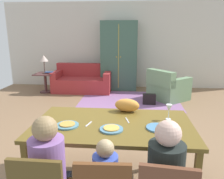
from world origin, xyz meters
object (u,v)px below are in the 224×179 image
Objects in this scene: plate_near_man at (67,125)px; book_lower at (49,73)px; dining_table at (113,129)px; table_lamp at (44,59)px; armoire at (119,56)px; wine_glass at (169,109)px; cat at (127,105)px; person_man at (50,178)px; armchair at (167,88)px; book_upper at (49,72)px; handbag at (149,99)px; plate_near_woman at (158,128)px; plate_near_child at (111,129)px; side_table at (45,80)px; couch at (83,81)px.

book_lower is (-1.74, 4.12, -0.18)m from plate_near_man.
table_lamp is at bearing 120.66° from dining_table.
dining_table is 4.65m from armoire.
armoire reaches higher than wine_glass.
cat is 0.15× the size of armoire.
armoire is 9.55× the size of book_lower.
person_man is 4.59m from armchair.
book_upper is (-1.73, 4.67, 0.11)m from person_man.
armchair is at bearing 81.41° from wine_glass.
person_man is at bearing -106.76° from handbag.
plate_near_woman is 0.23× the size of person_man.
plate_near_man is 4.45m from book_upper.
wine_glass is 3.03m from handbag.
armchair reaches higher than book_upper.
cat is 4.32m from book_lower.
armchair is at bearing -37.76° from armoire.
plate_near_woman reaches higher than dining_table.
plate_near_child is (-0.00, -0.18, 0.08)m from dining_table.
plate_near_man is at bearing -114.14° from armchair.
side_table is 0.63m from table_lamp.
plate_near_child is at bearing -87.56° from armoire.
dining_table is 1.62× the size of person_man.
person_man is at bearing -69.69° from book_lower.
wine_glass is (0.15, 0.28, 0.12)m from plate_near_woman.
armchair is 5.48× the size of book_lower.
armchair is 2.08× the size of side_table.
book_lower is at bearing 127.01° from wine_glass.
cat is 3.36m from armchair.
plate_near_man reaches higher than handbag.
handbag is at bearing 70.44° from plate_near_man.
wine_glass is at bearing -90.08° from handbag.
armoire is 2.17m from book_upper.
plate_near_man and plate_near_woman have the same top height.
table_lamp is at bearing 133.74° from cat.
plate_near_child and plate_near_woman have the same top height.
plate_near_woman is at bearing -55.05° from table_lamp.
table_lamp is (-1.88, 4.13, 0.24)m from plate_near_man.
plate_near_man is 4.48m from couch.
couch is 1.37m from armoire.
wine_glass is 4.80m from book_lower.
plate_near_child is 0.62m from cat.
dining_table is at bearing -164.47° from wine_glass.
side_table is at bearing 128.31° from wine_glass.
armchair reaches higher than book_lower.
wine_glass reaches higher than handbag.
armoire reaches higher than armchair.
person_man reaches higher than dining_table.
side_table is at bearing 173.00° from armchair.
wine_glass reaches higher than armchair.
side_table is at bearing 124.95° from plate_near_woman.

